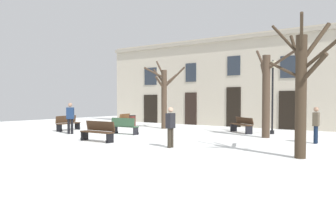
{
  "coord_description": "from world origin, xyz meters",
  "views": [
    {
      "loc": [
        10.87,
        -12.41,
        1.88
      ],
      "look_at": [
        0.0,
        1.93,
        1.24
      ],
      "focal_mm": 38.06,
      "sensor_mm": 36.0,
      "label": 1
    }
  ],
  "objects_px": {
    "tree_right_of_center": "(164,95)",
    "bench_facing_shops": "(98,131)",
    "person_near_bench": "(170,125)",
    "bench_back_to_back_right": "(127,120)",
    "person_crossing_plaza": "(70,117)",
    "bench_back_to_back_left": "(242,124)",
    "streetlamp": "(273,89)",
    "bench_near_center_tree": "(124,126)",
    "person_by_shop_door": "(316,123)",
    "tree_left_of_center": "(302,87)",
    "bench_far_corner": "(68,123)",
    "tree_center": "(266,92)",
    "litter_bin": "(132,121)"
  },
  "relations": [
    {
      "from": "bench_back_to_back_right",
      "to": "streetlamp",
      "type": "bearing_deg",
      "value": -107.08
    },
    {
      "from": "bench_far_corner",
      "to": "person_by_shop_door",
      "type": "bearing_deg",
      "value": -93.02
    },
    {
      "from": "tree_left_of_center",
      "to": "bench_far_corner",
      "type": "height_order",
      "value": "tree_left_of_center"
    },
    {
      "from": "bench_facing_shops",
      "to": "person_crossing_plaza",
      "type": "height_order",
      "value": "person_crossing_plaza"
    },
    {
      "from": "tree_right_of_center",
      "to": "streetlamp",
      "type": "xyz_separation_m",
      "value": [
        6.89,
        0.68,
        0.27
      ]
    },
    {
      "from": "bench_facing_shops",
      "to": "bench_far_corner",
      "type": "xyz_separation_m",
      "value": [
        -5.66,
        2.66,
        0.01
      ]
    },
    {
      "from": "bench_far_corner",
      "to": "person_by_shop_door",
      "type": "relative_size",
      "value": 1.18
    },
    {
      "from": "litter_bin",
      "to": "streetlamp",
      "type": "bearing_deg",
      "value": 7.86
    },
    {
      "from": "bench_back_to_back_right",
      "to": "person_near_bench",
      "type": "height_order",
      "value": "person_near_bench"
    },
    {
      "from": "bench_back_to_back_right",
      "to": "person_by_shop_door",
      "type": "distance_m",
      "value": 13.76
    },
    {
      "from": "streetlamp",
      "to": "person_by_shop_door",
      "type": "bearing_deg",
      "value": -43.82
    },
    {
      "from": "litter_bin",
      "to": "person_by_shop_door",
      "type": "height_order",
      "value": "person_by_shop_door"
    },
    {
      "from": "streetlamp",
      "to": "person_near_bench",
      "type": "relative_size",
      "value": 2.54
    },
    {
      "from": "bench_near_center_tree",
      "to": "bench_back_to_back_left",
      "type": "distance_m",
      "value": 6.55
    },
    {
      "from": "tree_left_of_center",
      "to": "bench_back_to_back_left",
      "type": "xyz_separation_m",
      "value": [
        -5.29,
        6.82,
        -1.81
      ]
    },
    {
      "from": "streetlamp",
      "to": "bench_near_center_tree",
      "type": "height_order",
      "value": "streetlamp"
    },
    {
      "from": "bench_far_corner",
      "to": "person_crossing_plaza",
      "type": "relative_size",
      "value": 1.09
    },
    {
      "from": "person_by_shop_door",
      "to": "bench_facing_shops",
      "type": "bearing_deg",
      "value": -59.64
    },
    {
      "from": "tree_center",
      "to": "bench_facing_shops",
      "type": "height_order",
      "value": "tree_center"
    },
    {
      "from": "bench_near_center_tree",
      "to": "person_by_shop_door",
      "type": "relative_size",
      "value": 1.03
    },
    {
      "from": "litter_bin",
      "to": "bench_facing_shops",
      "type": "xyz_separation_m",
      "value": [
        4.19,
        -6.75,
        0.05
      ]
    },
    {
      "from": "person_crossing_plaza",
      "to": "bench_near_center_tree",
      "type": "bearing_deg",
      "value": 176.54
    },
    {
      "from": "streetlamp",
      "to": "bench_near_center_tree",
      "type": "xyz_separation_m",
      "value": [
        -6.25,
        -4.96,
        -2.0
      ]
    },
    {
      "from": "tree_center",
      "to": "litter_bin",
      "type": "height_order",
      "value": "tree_center"
    },
    {
      "from": "streetlamp",
      "to": "bench_near_center_tree",
      "type": "distance_m",
      "value": 8.22
    },
    {
      "from": "bench_near_center_tree",
      "to": "bench_far_corner",
      "type": "distance_m",
      "value": 4.35
    },
    {
      "from": "litter_bin",
      "to": "bench_facing_shops",
      "type": "height_order",
      "value": "bench_facing_shops"
    },
    {
      "from": "litter_bin",
      "to": "bench_back_to_back_right",
      "type": "relative_size",
      "value": 0.48
    },
    {
      "from": "bench_facing_shops",
      "to": "person_near_bench",
      "type": "xyz_separation_m",
      "value": [
        3.78,
        0.34,
        0.41
      ]
    },
    {
      "from": "bench_back_to_back_right",
      "to": "bench_back_to_back_left",
      "type": "distance_m",
      "value": 8.9
    },
    {
      "from": "litter_bin",
      "to": "bench_back_to_back_right",
      "type": "distance_m",
      "value": 1.69
    },
    {
      "from": "litter_bin",
      "to": "bench_back_to_back_right",
      "type": "height_order",
      "value": "bench_back_to_back_right"
    },
    {
      "from": "streetlamp",
      "to": "bench_back_to_back_right",
      "type": "distance_m",
      "value": 10.72
    },
    {
      "from": "tree_right_of_center",
      "to": "tree_center",
      "type": "bearing_deg",
      "value": -9.77
    },
    {
      "from": "tree_right_of_center",
      "to": "bench_near_center_tree",
      "type": "height_order",
      "value": "tree_right_of_center"
    },
    {
      "from": "tree_right_of_center",
      "to": "person_by_shop_door",
      "type": "height_order",
      "value": "tree_right_of_center"
    },
    {
      "from": "bench_back_to_back_left",
      "to": "streetlamp",
      "type": "bearing_deg",
      "value": 47.22
    },
    {
      "from": "bench_back_to_back_right",
      "to": "bench_near_center_tree",
      "type": "relative_size",
      "value": 1.06
    },
    {
      "from": "tree_right_of_center",
      "to": "bench_facing_shops",
      "type": "distance_m",
      "value": 7.78
    },
    {
      "from": "person_by_shop_door",
      "to": "tree_right_of_center",
      "type": "bearing_deg",
      "value": -105.12
    },
    {
      "from": "tree_right_of_center",
      "to": "person_near_bench",
      "type": "xyz_separation_m",
      "value": [
        5.75,
        -6.99,
        -1.31
      ]
    },
    {
      "from": "bench_far_corner",
      "to": "streetlamp",
      "type": "bearing_deg",
      "value": -76.51
    },
    {
      "from": "tree_center",
      "to": "person_near_bench",
      "type": "distance_m",
      "value": 6.09
    },
    {
      "from": "tree_right_of_center",
      "to": "tree_left_of_center",
      "type": "distance_m",
      "value": 12.38
    },
    {
      "from": "tree_left_of_center",
      "to": "bench_far_corner",
      "type": "xyz_separation_m",
      "value": [
        -14.25,
        1.79,
        -1.81
      ]
    },
    {
      "from": "tree_center",
      "to": "tree_right_of_center",
      "type": "bearing_deg",
      "value": 170.23
    },
    {
      "from": "tree_right_of_center",
      "to": "bench_back_to_back_right",
      "type": "bearing_deg",
      "value": 174.75
    },
    {
      "from": "person_by_shop_door",
      "to": "person_near_bench",
      "type": "height_order",
      "value": "person_near_bench"
    },
    {
      "from": "bench_near_center_tree",
      "to": "bench_back_to_back_left",
      "type": "bearing_deg",
      "value": -139.97
    },
    {
      "from": "bench_back_to_back_right",
      "to": "person_crossing_plaza",
      "type": "relative_size",
      "value": 1.0
    }
  ]
}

